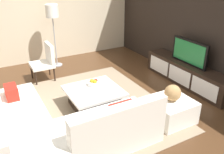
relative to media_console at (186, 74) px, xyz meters
The scene contains 13 objects.
ground_plane 2.41m from the media_console, 90.00° to the right, with size 14.00×14.00×0.00m, color #4C301C.
feature_wall_back 1.19m from the media_console, 90.00° to the left, with size 6.40×0.12×2.80m, color black.
side_wall_left 4.05m from the media_console, 145.54° to the right, with size 0.12×5.20×2.80m, color beige.
area_rug 2.41m from the media_console, 92.39° to the right, with size 3.23×2.76×0.01m, color gray.
media_console is the anchor object (origin of this frame).
television 0.53m from the media_console, 90.00° to the left, with size 0.99×0.06×0.55m.
sectional_couch 3.30m from the media_console, 81.24° to the right, with size 2.30×2.34×0.80m.
coffee_table 2.30m from the media_console, 92.49° to the right, with size 0.95×0.99×0.38m.
accent_chair_near 3.31m from the media_console, 123.74° to the right, with size 0.52×0.51×0.87m.
floor_lamp 3.61m from the media_console, 138.58° to the right, with size 0.32×0.32×1.64m.
ottoman 1.60m from the media_console, 53.87° to the right, with size 0.70×0.70×0.40m, color white.
fruit_bowl 2.22m from the media_console, 97.25° to the right, with size 0.28×0.28×0.13m.
decorative_ball 1.63m from the media_console, 53.87° to the right, with size 0.29×0.29×0.29m, color #AD8451.
Camera 1 is at (3.65, -1.58, 2.54)m, focal length 39.08 mm.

